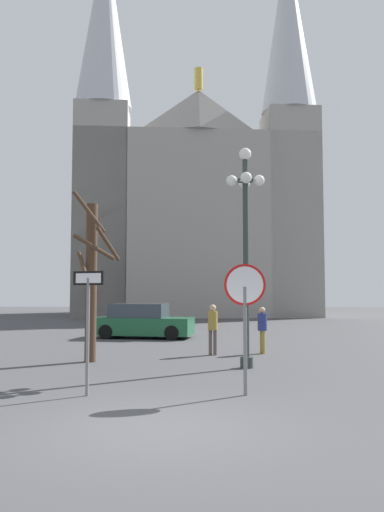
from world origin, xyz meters
TOP-DOWN VIEW (x-y plane):
  - ground_plane at (0.00, 0.00)m, footprint 120.00×120.00m
  - cathedral at (-1.04, 37.23)m, footprint 21.37×15.91m
  - stop_sign at (1.56, 2.62)m, footprint 0.86×0.15m
  - one_way_arrow_sign at (-1.67, 2.41)m, footprint 0.69×0.27m
  - street_lamp at (1.80, 6.35)m, footprint 1.09×1.09m
  - bare_tree at (-2.83, 7.32)m, footprint 1.32×1.23m
  - parked_car_near_green at (-2.42, 15.19)m, footprint 4.60×2.36m
  - pedestrian_walking at (0.83, 9.15)m, footprint 0.32×0.32m
  - pedestrian_standing at (2.52, 9.62)m, footprint 0.32×0.32m

SIDE VIEW (x-z plane):
  - ground_plane at x=0.00m, z-range 0.00..0.00m
  - parked_car_near_green at x=-2.42m, z-range -0.05..1.50m
  - pedestrian_standing at x=2.52m, z-range 0.16..1.74m
  - pedestrian_walking at x=0.83m, z-range 0.18..1.85m
  - one_way_arrow_sign at x=-1.67m, z-range 0.38..2.92m
  - stop_sign at x=1.56m, z-range 0.56..3.25m
  - bare_tree at x=-2.83m, z-range -0.01..5.11m
  - street_lamp at x=1.80m, z-range 0.71..6.91m
  - cathedral at x=-1.04m, z-range -6.78..26.54m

